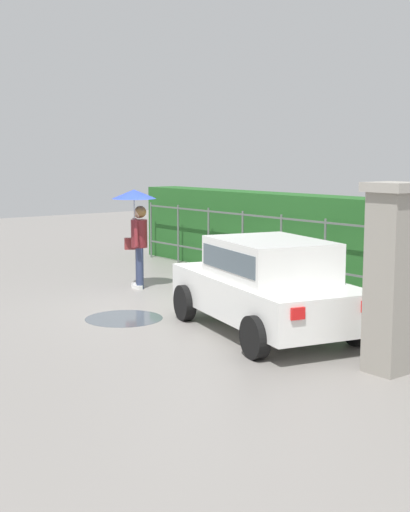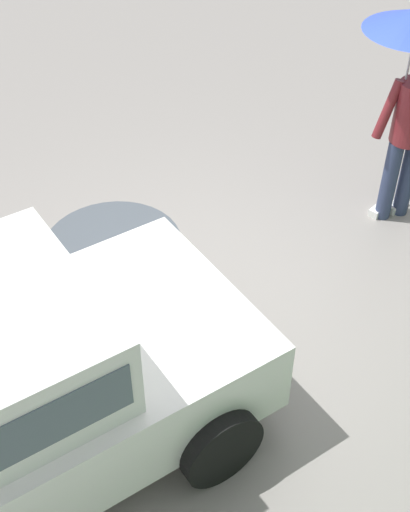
% 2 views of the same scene
% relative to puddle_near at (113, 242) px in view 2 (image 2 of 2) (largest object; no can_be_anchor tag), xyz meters
% --- Properties ---
extents(ground_plane, '(40.00, 40.00, 0.00)m').
position_rel_puddle_near_xyz_m(ground_plane, '(-0.22, 1.25, -0.00)').
color(ground_plane, gray).
extents(puddle_near, '(1.32, 1.32, 0.00)m').
position_rel_puddle_near_xyz_m(puddle_near, '(0.00, 0.00, 0.00)').
color(puddle_near, '#4C545B').
rests_on(puddle_near, ground).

